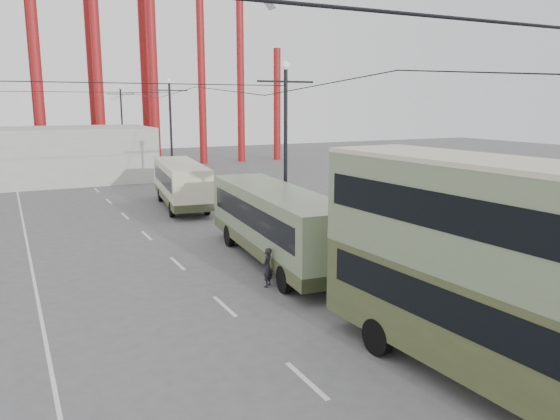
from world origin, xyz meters
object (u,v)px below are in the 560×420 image
double_decker_bus (503,267)px  pedestrian (267,267)px  single_decker_cream (181,182)px  single_decker_green (277,222)px

double_decker_bus → pedestrian: size_ratio=7.00×
double_decker_bus → single_decker_cream: (0.18, 27.89, -1.53)m
double_decker_bus → pedestrian: 10.31m
double_decker_bus → pedestrian: double_decker_bus is taller
pedestrian → single_decker_cream: bearing=-139.9°
single_decker_green → single_decker_cream: (0.02, 15.11, -0.13)m
single_decker_cream → single_decker_green: bearing=-82.4°
pedestrian → double_decker_bus: bearing=55.9°
double_decker_bus → pedestrian: (-1.70, 9.86, -2.50)m
single_decker_green → single_decker_cream: size_ratio=1.17×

